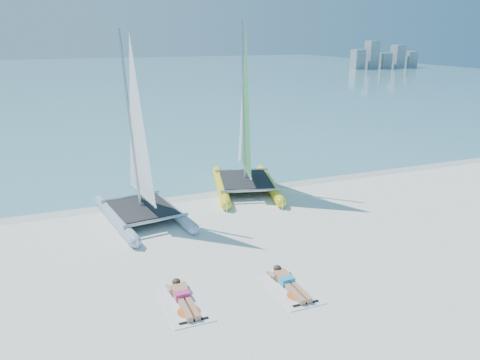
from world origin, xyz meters
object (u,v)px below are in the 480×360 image
Objects in this scene: towel_b at (291,289)px; sunbather_b at (288,282)px; catamaran_blue at (139,164)px; sunbather_a at (183,296)px; catamaran_yellow at (244,135)px; towel_a at (185,304)px.

towel_b is 0.22m from sunbather_b.
catamaran_blue is 6.12m from sunbather_a.
catamaran_blue is 3.86× the size of sunbather_a.
sunbather_a is at bearing 169.33° from towel_b.
catamaran_yellow is at bearing 58.35° from sunbather_a.
sunbather_a is at bearing 90.00° from towel_a.
catamaran_yellow is (4.75, 2.02, 0.23)m from catamaran_blue.
towel_b is at bearing -89.45° from catamaran_yellow.
catamaran_yellow reaches higher than catamaran_blue.
catamaran_blue is 6.34m from towel_a.
towel_a is 1.00× the size of towel_b.
sunbather_a reaches higher than towel_b.
sunbather_a is 0.93× the size of towel_b.
towel_b is (2.72, -0.32, 0.00)m from towel_a.
catamaran_blue reaches higher than towel_b.
catamaran_blue is at bearing -142.16° from catamaran_yellow.
sunbather_b reaches higher than towel_a.
sunbather_a is 1.00× the size of sunbather_b.
catamaran_yellow is 8.90m from towel_b.
catamaran_yellow reaches higher than sunbather_a.
catamaran_blue is 7.14m from towel_b.
towel_b is 1.07× the size of sunbather_b.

